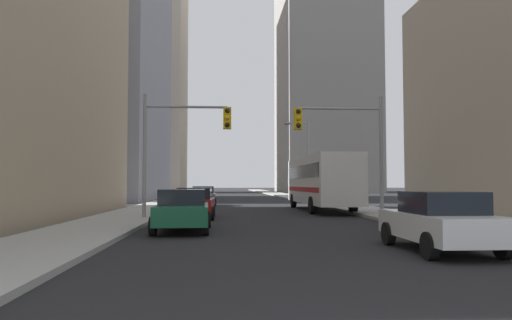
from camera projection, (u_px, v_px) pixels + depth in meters
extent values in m
cube|color=#9E9E99|center=(179.00, 199.00, 52.11)|extent=(3.31, 160.00, 0.15)
cube|color=#9E9E99|center=(302.00, 199.00, 53.07)|extent=(3.31, 160.00, 0.15)
cube|color=silver|center=(321.00, 180.00, 30.51)|extent=(2.58, 11.52, 2.90)
cube|color=black|center=(301.00, 172.00, 30.45)|extent=(0.10, 10.58, 0.80)
cube|color=red|center=(301.00, 189.00, 30.39)|extent=(0.09, 10.58, 0.28)
cylinder|color=black|center=(293.00, 201.00, 34.36)|extent=(0.32, 1.00, 1.00)
cylinder|color=black|center=(326.00, 201.00, 34.53)|extent=(0.32, 1.00, 1.00)
cylinder|color=black|center=(312.00, 205.00, 27.15)|extent=(0.32, 1.00, 1.00)
cylinder|color=black|center=(353.00, 205.00, 27.31)|extent=(0.32, 1.00, 1.00)
cube|color=white|center=(440.00, 226.00, 12.18)|extent=(1.82, 4.21, 0.65)
cube|color=black|center=(442.00, 203.00, 12.06)|extent=(1.59, 1.91, 0.55)
cylinder|color=black|center=(388.00, 234.00, 13.44)|extent=(0.22, 0.64, 0.64)
cylinder|color=black|center=(448.00, 233.00, 13.56)|extent=(0.22, 0.64, 0.64)
cylinder|color=black|center=(430.00, 246.00, 10.76)|extent=(0.22, 0.64, 0.64)
cylinder|color=black|center=(504.00, 245.00, 10.88)|extent=(0.22, 0.64, 0.64)
cube|color=#195938|center=(183.00, 214.00, 17.19)|extent=(1.92, 4.25, 0.65)
cube|color=black|center=(183.00, 197.00, 17.07)|extent=(1.64, 1.95, 0.55)
cylinder|color=black|center=(163.00, 220.00, 18.45)|extent=(0.22, 0.64, 0.64)
cylinder|color=black|center=(208.00, 220.00, 18.57)|extent=(0.22, 0.64, 0.64)
cylinder|color=black|center=(153.00, 226.00, 15.77)|extent=(0.22, 0.64, 0.64)
cylinder|color=black|center=(206.00, 226.00, 15.89)|extent=(0.22, 0.64, 0.64)
cube|color=maroon|center=(195.00, 205.00, 23.75)|extent=(1.92, 4.25, 0.65)
cube|color=black|center=(195.00, 193.00, 23.63)|extent=(1.64, 1.94, 0.55)
cylinder|color=black|center=(180.00, 210.00, 25.01)|extent=(0.22, 0.64, 0.64)
cylinder|color=black|center=(213.00, 210.00, 25.14)|extent=(0.22, 0.64, 0.64)
cylinder|color=black|center=(175.00, 214.00, 22.34)|extent=(0.22, 0.64, 0.64)
cylinder|color=black|center=(212.00, 214.00, 22.46)|extent=(0.22, 0.64, 0.64)
cube|color=slate|center=(203.00, 198.00, 37.23)|extent=(1.86, 4.23, 0.65)
cube|color=black|center=(203.00, 190.00, 37.12)|extent=(1.61, 1.92, 0.55)
cylinder|color=black|center=(193.00, 201.00, 38.50)|extent=(0.22, 0.64, 0.64)
cylinder|color=black|center=(215.00, 201.00, 38.62)|extent=(0.22, 0.64, 0.64)
cylinder|color=black|center=(191.00, 202.00, 35.82)|extent=(0.22, 0.64, 0.64)
cylinder|color=black|center=(214.00, 202.00, 35.94)|extent=(0.22, 0.64, 0.64)
cylinder|color=gray|center=(145.00, 157.00, 22.71)|extent=(0.18, 0.18, 6.00)
cylinder|color=gray|center=(186.00, 107.00, 22.97)|extent=(3.91, 0.12, 0.12)
cube|color=gold|center=(227.00, 118.00, 23.08)|extent=(0.38, 0.30, 1.05)
sphere|color=black|center=(227.00, 111.00, 22.93)|extent=(0.24, 0.24, 0.24)
sphere|color=#F9A514|center=(227.00, 118.00, 22.91)|extent=(0.24, 0.24, 0.24)
sphere|color=black|center=(227.00, 125.00, 22.89)|extent=(0.24, 0.24, 0.24)
cylinder|color=gray|center=(381.00, 158.00, 23.52)|extent=(0.18, 0.18, 6.00)
cylinder|color=gray|center=(339.00, 109.00, 23.49)|extent=(4.12, 0.12, 0.12)
cube|color=gold|center=(298.00, 119.00, 23.32)|extent=(0.38, 0.30, 1.05)
sphere|color=black|center=(298.00, 111.00, 23.17)|extent=(0.24, 0.24, 0.24)
sphere|color=#F9A514|center=(298.00, 118.00, 23.15)|extent=(0.24, 0.24, 0.24)
sphere|color=black|center=(299.00, 125.00, 23.14)|extent=(0.24, 0.24, 0.24)
cylinder|color=gray|center=(309.00, 162.00, 43.86)|extent=(0.16, 0.16, 7.50)
cylinder|color=gray|center=(298.00, 123.00, 43.97)|extent=(1.95, 0.10, 0.10)
ellipsoid|color=#4C4C51|center=(287.00, 124.00, 43.89)|extent=(0.56, 0.32, 0.20)
cube|color=#93939E|center=(71.00, 45.00, 53.92)|extent=(19.68, 25.30, 34.61)
cube|color=#B7A893|center=(144.00, 66.00, 95.02)|extent=(15.88, 19.05, 50.20)
cube|color=gray|center=(323.00, 35.00, 99.11)|extent=(17.48, 25.10, 64.96)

